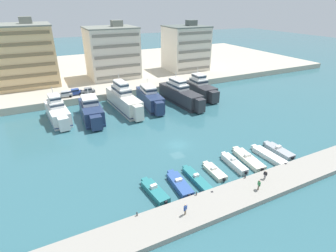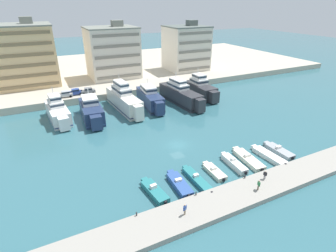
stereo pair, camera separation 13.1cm
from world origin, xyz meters
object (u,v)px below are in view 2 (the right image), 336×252
at_px(motorboat_blue_left, 179,184).
at_px(yacht_ivory_mid_left, 124,100).
at_px(yacht_white_far_left, 58,112).
at_px(motorboat_teal_mid_left, 197,180).
at_px(car_grey_mid_left, 88,91).
at_px(pedestrian_mid_deck, 185,209).
at_px(motorboat_grey_right, 279,151).
at_px(motorboat_white_mid_right, 268,156).
at_px(pedestrian_near_edge, 265,174).
at_px(car_blue_left, 75,92).
at_px(yacht_navy_center_left, 150,99).
at_px(pedestrian_far_side, 259,184).
at_px(motorboat_cream_center_left, 214,171).
at_px(yacht_charcoal_center_right, 201,89).
at_px(yacht_navy_left, 91,111).
at_px(motorboat_teal_far_left, 154,191).
at_px(motorboat_cream_center_right, 248,159).
at_px(yacht_charcoal_center, 180,94).
at_px(car_silver_far_left, 65,94).
at_px(motorboat_white_center, 234,163).

bearing_deg(motorboat_blue_left, yacht_ivory_mid_left, 86.21).
distance_m(yacht_white_far_left, motorboat_teal_mid_left, 40.20).
xyz_separation_m(car_grey_mid_left, pedestrian_mid_deck, (2.13, -54.16, -1.09)).
bearing_deg(yacht_white_far_left, motorboat_grey_right, -43.80).
bearing_deg(motorboat_white_mid_right, pedestrian_near_edge, -140.21).
distance_m(motorboat_white_mid_right, car_blue_left, 55.53).
height_order(motorboat_blue_left, motorboat_teal_mid_left, motorboat_blue_left).
relative_size(motorboat_blue_left, pedestrian_mid_deck, 4.10).
xyz_separation_m(yacht_ivory_mid_left, yacht_navy_center_left, (7.24, -0.97, -0.49)).
bearing_deg(pedestrian_far_side, yacht_navy_center_left, 90.35).
height_order(yacht_navy_center_left, motorboat_cream_center_left, yacht_navy_center_left).
bearing_deg(yacht_charcoal_center_right, yacht_navy_left, -175.87).
distance_m(yacht_charcoal_center_right, car_grey_mid_left, 33.75).
bearing_deg(car_blue_left, motorboat_grey_right, -57.17).
xyz_separation_m(motorboat_teal_far_left, pedestrian_mid_deck, (1.59, -6.58, 1.36)).
distance_m(yacht_navy_center_left, motorboat_white_mid_right, 35.97).
bearing_deg(yacht_white_far_left, pedestrian_near_edge, -56.62).
bearing_deg(pedestrian_far_side, yacht_charcoal_center_right, 68.34).
relative_size(motorboat_grey_right, pedestrian_far_side, 4.08).
bearing_deg(car_blue_left, motorboat_cream_center_right, -63.71).
distance_m(motorboat_cream_center_left, pedestrian_far_side, 8.01).
bearing_deg(yacht_charcoal_center, yacht_ivory_mid_left, 172.34).
bearing_deg(pedestrian_near_edge, yacht_charcoal_center, 81.52).
height_order(yacht_navy_left, motorboat_cream_center_right, yacht_navy_left).
bearing_deg(motorboat_grey_right, car_silver_far_left, 125.69).
bearing_deg(motorboat_white_mid_right, yacht_navy_left, 128.11).
bearing_deg(yacht_white_far_left, yacht_navy_center_left, -2.80).
distance_m(yacht_navy_left, motorboat_teal_far_left, 33.16).
bearing_deg(pedestrian_mid_deck, yacht_navy_left, 96.02).
bearing_deg(pedestrian_mid_deck, motorboat_blue_left, 67.67).
bearing_deg(yacht_navy_left, car_blue_left, 95.86).
relative_size(motorboat_teal_mid_left, motorboat_grey_right, 1.18).
xyz_separation_m(yacht_ivory_mid_left, motorboat_blue_left, (-2.36, -35.61, -2.36)).
height_order(motorboat_teal_mid_left, car_blue_left, car_blue_left).
bearing_deg(car_grey_mid_left, motorboat_white_mid_right, -63.35).
relative_size(pedestrian_mid_deck, pedestrian_far_side, 1.02).
distance_m(yacht_white_far_left, motorboat_cream_center_left, 41.41).
distance_m(motorboat_cream_center_right, pedestrian_near_edge, 6.81).
height_order(yacht_navy_left, car_blue_left, yacht_navy_left).
height_order(car_silver_far_left, pedestrian_mid_deck, car_silver_far_left).
height_order(motorboat_blue_left, pedestrian_mid_deck, pedestrian_mid_deck).
height_order(yacht_charcoal_center_right, motorboat_cream_center_right, yacht_charcoal_center_right).
height_order(yacht_navy_left, yacht_charcoal_center_right, yacht_charcoal_center_right).
xyz_separation_m(motorboat_white_mid_right, motorboat_grey_right, (3.21, 0.53, 0.01)).
distance_m(motorboat_teal_far_left, pedestrian_far_side, 15.80).
bearing_deg(motorboat_white_center, car_grey_mid_left, 109.14).
xyz_separation_m(motorboat_blue_left, pedestrian_mid_deck, (-2.65, -6.46, 1.39)).
height_order(yacht_white_far_left, motorboat_white_mid_right, yacht_white_far_left).
height_order(motorboat_teal_far_left, car_silver_far_left, car_silver_far_left).
relative_size(yacht_charcoal_center, car_grey_mid_left, 4.78).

